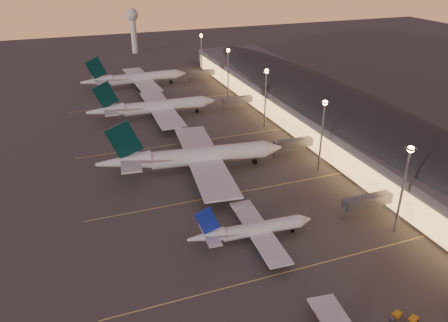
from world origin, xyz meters
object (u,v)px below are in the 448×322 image
Objects in this scene: airliner_wide_near at (193,157)px; airliner_wide_mid at (154,107)px; radar_tower at (133,23)px; baggage_tug_b at (396,316)px; baggage_tug_a at (412,321)px; airliner_narrow_north at (252,230)px; airliner_wide_far at (135,79)px.

airliner_wide_near reaches higher than airliner_wide_mid.
radar_tower is (15.80, 205.01, 16.45)m from airliner_wide_near.
radar_tower is 286.97m from baggage_tug_b.
radar_tower is 8.78× the size of baggage_tug_a.
airliner_narrow_north is at bearing 95.92° from baggage_tug_a.
airliner_wide_near is at bearing -87.85° from airliner_wide_mid.
airliner_narrow_north is 251.01m from radar_tower.
baggage_tug_a is (22.54, -83.49, -4.95)m from airliner_wide_near.
radar_tower is 9.36× the size of baggage_tug_b.
airliner_wide_mid is 16.22× the size of baggage_tug_a.
airliner_wide_mid is at bearing 97.57° from airliner_wide_near.
airliner_narrow_north is at bearing -80.31° from airliner_wide_near.
airliner_narrow_north is 45.09m from airliner_wide_near.
baggage_tug_a is (23.83, -142.53, -4.49)m from airliner_wide_mid.
airliner_wide_mid reaches higher than airliner_narrow_north.
airliner_wide_far is (-2.96, 157.24, 1.71)m from airliner_narrow_north.
airliner_wide_far is at bearing 96.48° from airliner_wide_near.
airliner_wide_near is at bearing 84.30° from baggage_tug_b.
airliner_wide_far is 197.16m from baggage_tug_a.
airliner_wide_near is 206.28m from radar_tower.
baggage_tug_a is 3.28m from baggage_tug_b.
airliner_wide_near is 17.79× the size of baggage_tug_a.
airliner_wide_far is (-0.31, 112.29, -0.47)m from airliner_wide_near.
airliner_wide_mid reaches higher than baggage_tug_a.
airliner_wide_near is 18.97× the size of baggage_tug_b.
baggage_tug_b is at bearing -69.65° from airliner_wide_near.
airliner_narrow_north is 10.13× the size of baggage_tug_b.
airliner_wide_far reaches higher than baggage_tug_a.
radar_tower is (16.11, 92.73, 16.92)m from airliner_wide_far.
baggage_tug_a is (6.74, -288.51, -21.40)m from radar_tower.
baggage_tug_a is at bearing -68.57° from airliner_wide_near.
airliner_narrow_north is 40.32m from baggage_tug_b.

